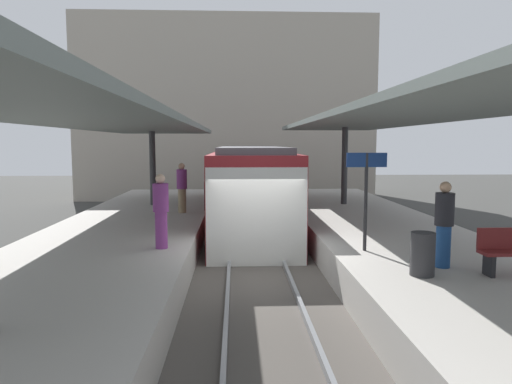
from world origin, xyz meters
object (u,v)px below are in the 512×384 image
(commuter_train, at_px, (251,190))
(passenger_mid_platform, at_px, (182,187))
(litter_bin, at_px, (423,254))
(passenger_near_bench, at_px, (161,210))
(passenger_far_end, at_px, (444,223))
(platform_sign, at_px, (366,179))

(commuter_train, bearing_deg, passenger_mid_platform, -162.43)
(commuter_train, xyz_separation_m, passenger_mid_platform, (-2.43, -0.77, 0.18))
(litter_bin, distance_m, passenger_near_bench, 5.72)
(passenger_far_end, bearing_deg, platform_sign, 127.20)
(commuter_train, distance_m, platform_sign, 7.32)
(litter_bin, bearing_deg, passenger_mid_platform, 123.07)
(platform_sign, distance_m, passenger_far_end, 2.01)
(litter_bin, bearing_deg, passenger_far_end, 41.22)
(commuter_train, distance_m, litter_bin, 9.36)
(passenger_near_bench, distance_m, passenger_far_end, 6.07)
(passenger_mid_platform, distance_m, passenger_far_end, 9.63)
(passenger_mid_platform, bearing_deg, litter_bin, -56.93)
(platform_sign, xyz_separation_m, litter_bin, (0.50, -2.04, -1.22))
(passenger_far_end, bearing_deg, commuter_train, 112.73)
(commuter_train, bearing_deg, passenger_far_end, -67.27)
(commuter_train, distance_m, passenger_far_end, 9.06)
(passenger_near_bench, height_order, passenger_mid_platform, passenger_mid_platform)
(commuter_train, height_order, platform_sign, commuter_train)
(platform_sign, xyz_separation_m, passenger_near_bench, (-4.63, 0.43, -0.73))
(passenger_near_bench, xyz_separation_m, passenger_far_end, (5.76, -1.92, -0.02))
(litter_bin, bearing_deg, platform_sign, 103.81)
(passenger_near_bench, bearing_deg, litter_bin, -25.70)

